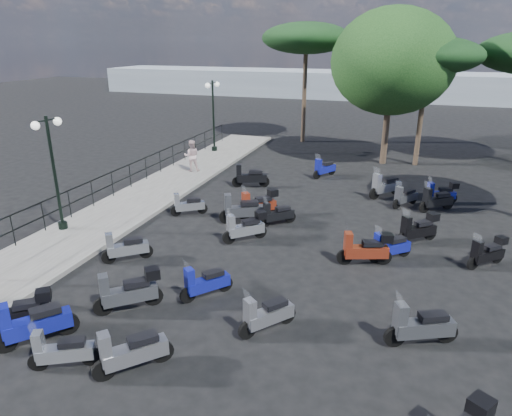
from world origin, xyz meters
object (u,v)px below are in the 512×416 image
(scooter_4, at_px, (259,204))
(scooter_6, at_px, (62,351))
(pedestrian_far, at_px, (192,156))
(scooter_22, at_px, (441,193))
(scooter_3, at_px, (188,205))
(scooter_14, at_px, (205,283))
(scooter_1, at_px, (33,324))
(broadleaf_tree, at_px, (393,62))
(scooter_19, at_px, (366,249))
(scooter_27, at_px, (405,197))
(scooter_11, at_px, (324,169))
(scooter_25, at_px, (420,326))
(scooter_26, at_px, (487,253))
(scooter_16, at_px, (385,186))
(scooter_15, at_px, (277,214))
(lamp_post_2, at_px, (213,111))
(scooter_10, at_px, (242,210))
(scooter_2, at_px, (126,248))
(scooter_8, at_px, (129,292))
(scooter_21, at_px, (418,229))
(pine_2, at_px, (306,38))
(scooter_7, at_px, (131,352))
(pine_0, at_px, (428,56))
(scooter_28, at_px, (436,201))
(scooter_0, at_px, (19,313))
(lamp_post_1, at_px, (54,167))
(scooter_20, at_px, (390,247))
(scooter_9, at_px, (245,227))
(scooter_5, at_px, (250,177))
(scooter_13, at_px, (266,315))

(scooter_4, distance_m, scooter_6, 9.86)
(pedestrian_far, height_order, scooter_22, pedestrian_far)
(scooter_3, xyz_separation_m, scooter_14, (3.29, -5.47, 0.02))
(scooter_1, xyz_separation_m, broadleaf_tree, (6.37, 19.53, 5.01))
(scooter_19, distance_m, scooter_27, 5.99)
(scooter_11, distance_m, scooter_25, 13.69)
(scooter_26, bearing_deg, broadleaf_tree, -24.70)
(scooter_19, distance_m, scooter_22, 7.21)
(scooter_26, bearing_deg, scooter_16, -12.42)
(pedestrian_far, xyz_separation_m, scooter_15, (6.20, -5.33, -0.55))
(lamp_post_2, relative_size, scooter_10, 2.46)
(scooter_3, bearing_deg, scooter_2, 144.45)
(scooter_15, height_order, broadleaf_tree, broadleaf_tree)
(scooter_3, bearing_deg, scooter_25, -158.41)
(scooter_6, distance_m, scooter_8, 2.41)
(scooter_27, bearing_deg, scooter_21, 134.10)
(scooter_6, bearing_deg, pine_2, -27.05)
(broadleaf_tree, bearing_deg, scooter_7, -100.71)
(scooter_15, bearing_deg, scooter_3, 48.57)
(scooter_3, relative_size, pine_0, 0.19)
(scooter_28, bearing_deg, scooter_0, 103.53)
(scooter_1, height_order, scooter_6, scooter_1)
(lamp_post_1, distance_m, pine_0, 18.97)
(scooter_20, xyz_separation_m, pine_0, (0.64, 12.70, 5.40))
(pedestrian_far, height_order, pine_2, pine_2)
(scooter_3, bearing_deg, scooter_16, -91.79)
(scooter_20, distance_m, scooter_26, 2.92)
(scooter_9, distance_m, pine_2, 18.04)
(scooter_4, height_order, scooter_6, scooter_4)
(scooter_21, bearing_deg, scooter_6, 101.56)
(scooter_27, bearing_deg, lamp_post_2, 6.86)
(lamp_post_2, relative_size, scooter_7, 3.05)
(scooter_6, distance_m, scooter_27, 14.49)
(scooter_21, distance_m, broadleaf_tree, 12.03)
(scooter_8, relative_size, scooter_25, 0.88)
(scooter_9, bearing_deg, scooter_25, -169.68)
(scooter_20, height_order, scooter_21, scooter_21)
(scooter_16, bearing_deg, scooter_15, 93.61)
(scooter_21, bearing_deg, scooter_27, -32.42)
(scooter_5, xyz_separation_m, scooter_13, (4.23, -10.69, -0.05))
(scooter_22, bearing_deg, scooter_1, 120.48)
(scooter_19, relative_size, scooter_20, 1.32)
(scooter_0, xyz_separation_m, scooter_7, (3.36, -0.38, -0.02))
(scooter_22, bearing_deg, lamp_post_1, 95.71)
(scooter_4, distance_m, scooter_11, 6.54)
(pedestrian_far, xyz_separation_m, scooter_11, (6.67, 1.62, -0.52))
(lamp_post_1, relative_size, scooter_15, 3.38)
(lamp_post_2, bearing_deg, scooter_8, -61.87)
(scooter_4, height_order, broadleaf_tree, broadleaf_tree)
(scooter_0, bearing_deg, scooter_16, -67.64)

